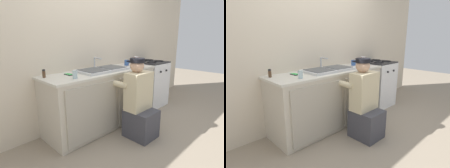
{
  "view_description": "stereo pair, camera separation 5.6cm",
  "coord_description": "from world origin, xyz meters",
  "views": [
    {
      "loc": [
        -1.89,
        -1.78,
        1.39
      ],
      "look_at": [
        0.0,
        0.1,
        0.7
      ],
      "focal_mm": 30.0,
      "sensor_mm": 36.0,
      "label": 1
    },
    {
      "loc": [
        -1.85,
        -1.82,
        1.39
      ],
      "look_at": [
        0.0,
        0.1,
        0.7
      ],
      "focal_mm": 30.0,
      "sensor_mm": 36.0,
      "label": 2
    }
  ],
  "objects": [
    {
      "name": "back_wall",
      "position": [
        0.0,
        0.65,
        1.25
      ],
      "size": [
        6.0,
        0.1,
        2.5
      ],
      "primitive_type": "cube",
      "color": "beige",
      "rests_on": "ground_plane"
    },
    {
      "name": "water_glass",
      "position": [
        -0.61,
        0.14,
        0.93
      ],
      "size": [
        0.06,
        0.06,
        0.1
      ],
      "color": "#ADC6CC",
      "rests_on": "countertop"
    },
    {
      "name": "coffee_mug",
      "position": [
        0.66,
        0.38,
        0.93
      ],
      "size": [
        0.13,
        0.08,
        0.09
      ],
      "color": "#335699",
      "rests_on": "countertop"
    },
    {
      "name": "sink_double_basin",
      "position": [
        0.0,
        0.3,
        0.9
      ],
      "size": [
        0.8,
        0.44,
        0.19
      ],
      "color": "silver",
      "rests_on": "countertop"
    },
    {
      "name": "stove_range",
      "position": [
        1.28,
        0.3,
        0.45
      ],
      "size": [
        0.58,
        0.62,
        0.91
      ],
      "color": "white",
      "rests_on": "ground_plane"
    },
    {
      "name": "counter_cabinet",
      "position": [
        0.0,
        0.29,
        0.42
      ],
      "size": [
        1.87,
        0.62,
        0.85
      ],
      "color": "beige",
      "rests_on": "ground_plane"
    },
    {
      "name": "countertop",
      "position": [
        0.0,
        0.3,
        0.86
      ],
      "size": [
        1.91,
        0.62,
        0.03
      ],
      "primitive_type": "cube",
      "color": "beige",
      "rests_on": "counter_cabinet"
    },
    {
      "name": "cell_phone",
      "position": [
        -0.55,
        0.38,
        0.89
      ],
      "size": [
        0.07,
        0.14,
        0.01
      ],
      "color": "black",
      "rests_on": "countertop"
    },
    {
      "name": "ground_plane",
      "position": [
        0.0,
        0.0,
        0.0
      ],
      "size": [
        12.0,
        12.0,
        0.0
      ],
      "primitive_type": "plane",
      "color": "gray"
    },
    {
      "name": "plumber_person",
      "position": [
        0.1,
        -0.33,
        0.46
      ],
      "size": [
        0.42,
        0.61,
        1.1
      ],
      "color": "#3F3F47",
      "rests_on": "ground_plane"
    },
    {
      "name": "soda_cup_red",
      "position": [
        0.8,
        0.28,
        0.95
      ],
      "size": [
        0.08,
        0.08,
        0.15
      ],
      "color": "red",
      "rests_on": "countertop"
    },
    {
      "name": "spice_bottle_pepper",
      "position": [
        -0.86,
        0.46,
        0.93
      ],
      "size": [
        0.04,
        0.04,
        0.1
      ],
      "color": "#513823",
      "rests_on": "countertop"
    }
  ]
}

